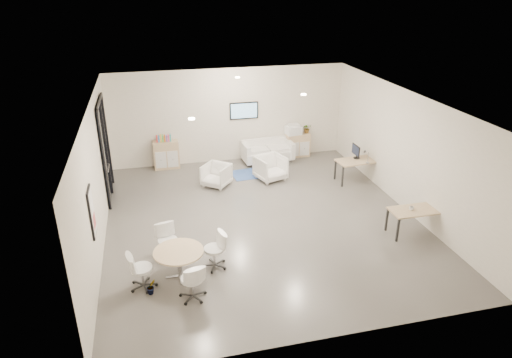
{
  "coord_description": "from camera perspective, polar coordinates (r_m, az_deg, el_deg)",
  "views": [
    {
      "loc": [
        -2.67,
        -10.3,
        5.89
      ],
      "look_at": [
        -0.07,
        0.4,
        1.01
      ],
      "focal_mm": 32.0,
      "sensor_mm": 36.0,
      "label": 1
    }
  ],
  "objects": [
    {
      "name": "desk_rear",
      "position": [
        14.53,
        12.68,
        2.07
      ],
      "size": [
        1.42,
        0.81,
        0.71
      ],
      "rotation": [
        0.0,
        0.0,
        0.1
      ],
      "color": "tan",
      "rests_on": "room_shell"
    },
    {
      "name": "desk_front",
      "position": [
        11.94,
        19.26,
        -3.92
      ],
      "size": [
        1.26,
        0.63,
        0.66
      ],
      "rotation": [
        0.0,
        0.0,
        -0.0
      ],
      "color": "tan",
      "rests_on": "room_shell"
    },
    {
      "name": "sideboard_left",
      "position": [
        15.54,
        -11.15,
        2.99
      ],
      "size": [
        0.83,
        0.43,
        0.94
      ],
      "color": "tan",
      "rests_on": "room_shell"
    },
    {
      "name": "plant_floor",
      "position": [
        9.76,
        -12.93,
        -13.42
      ],
      "size": [
        0.3,
        0.38,
        0.15
      ],
      "primitive_type": "imported",
      "rotation": [
        0.0,
        0.0,
        0.36
      ],
      "color": "#3F7F3F",
      "rests_on": "room_shell"
    },
    {
      "name": "armchair_right",
      "position": [
        14.38,
        1.84,
        1.55
      ],
      "size": [
        1.03,
        1.0,
        0.86
      ],
      "primitive_type": "imported",
      "rotation": [
        0.0,
        0.0,
        0.31
      ],
      "color": "white",
      "rests_on": "room_shell"
    },
    {
      "name": "cup",
      "position": [
        11.84,
        18.88,
        -3.44
      ],
      "size": [
        0.12,
        0.1,
        0.11
      ],
      "primitive_type": "imported",
      "rotation": [
        0.0,
        0.0,
        -0.12
      ],
      "color": "white",
      "rests_on": "desk_front"
    },
    {
      "name": "sideboard_right",
      "position": [
        16.37,
        5.22,
        4.25
      ],
      "size": [
        0.84,
        0.41,
        0.84
      ],
      "color": "tan",
      "rests_on": "room_shell"
    },
    {
      "name": "armchair_left",
      "position": [
        14.0,
        -4.98,
        0.62
      ],
      "size": [
        1.01,
        1.01,
        0.76
      ],
      "primitive_type": "imported",
      "rotation": [
        0.0,
        0.0,
        -0.68
      ],
      "color": "white",
      "rests_on": "room_shell"
    },
    {
      "name": "ceiling_spots",
      "position": [
        11.72,
        -1.15,
        10.51
      ],
      "size": [
        3.14,
        4.14,
        0.03
      ],
      "color": "#FFEAC6",
      "rests_on": "room_shell"
    },
    {
      "name": "plant_cabinet",
      "position": [
        16.33,
        6.39,
        6.2
      ],
      "size": [
        0.32,
        0.35,
        0.26
      ],
      "primitive_type": "imported",
      "rotation": [
        0.0,
        0.0,
        -0.04
      ],
      "color": "#3F7F3F",
      "rests_on": "sideboard_right"
    },
    {
      "name": "room_shell",
      "position": [
        11.48,
        0.8,
        1.92
      ],
      "size": [
        9.6,
        10.6,
        4.8
      ],
      "color": "#54514D",
      "rests_on": "ground"
    },
    {
      "name": "blue_rug",
      "position": [
        14.95,
        -0.45,
        0.71
      ],
      "size": [
        1.4,
        1.0,
        0.01
      ],
      "primitive_type": "cube",
      "rotation": [
        0.0,
        0.0,
        0.09
      ],
      "color": "#2F5490",
      "rests_on": "room_shell"
    },
    {
      "name": "round_table",
      "position": [
        9.85,
        -9.64,
        -9.28
      ],
      "size": [
        1.06,
        1.06,
        0.65
      ],
      "color": "tan",
      "rests_on": "room_shell"
    },
    {
      "name": "monitor",
      "position": [
        14.53,
        12.39,
        3.4
      ],
      "size": [
        0.2,
        0.5,
        0.44
      ],
      "color": "black",
      "rests_on": "desk_rear"
    },
    {
      "name": "books",
      "position": [
        15.35,
        -11.47,
        5.01
      ],
      "size": [
        0.48,
        0.14,
        0.22
      ],
      "color": "red",
      "rests_on": "sideboard_left"
    },
    {
      "name": "glass_door",
      "position": [
        13.6,
        -18.36,
        3.81
      ],
      "size": [
        0.09,
        1.9,
        2.85
      ],
      "color": "black",
      "rests_on": "room_shell"
    },
    {
      "name": "wall_tv",
      "position": [
        15.66,
        -1.52,
        8.54
      ],
      "size": [
        0.98,
        0.06,
        0.58
      ],
      "color": "black",
      "rests_on": "room_shell"
    },
    {
      "name": "loveseat",
      "position": [
        15.89,
        1.39,
        3.46
      ],
      "size": [
        1.77,
        0.97,
        0.64
      ],
      "rotation": [
        0.0,
        0.0,
        0.07
      ],
      "color": "white",
      "rests_on": "room_shell"
    },
    {
      "name": "meeting_chairs",
      "position": [
        9.93,
        -9.58,
        -10.0
      ],
      "size": [
        2.25,
        2.25,
        0.82
      ],
      "color": "white",
      "rests_on": "room_shell"
    },
    {
      "name": "printer",
      "position": [
        16.13,
        4.7,
        6.19
      ],
      "size": [
        0.57,
        0.5,
        0.36
      ],
      "rotation": [
        0.0,
        0.0,
        0.15
      ],
      "color": "white",
      "rests_on": "sideboard_right"
    },
    {
      "name": "artwork",
      "position": [
        9.81,
        -19.83,
        -3.94
      ],
      "size": [
        0.05,
        0.54,
        1.04
      ],
      "color": "black",
      "rests_on": "room_shell"
    }
  ]
}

